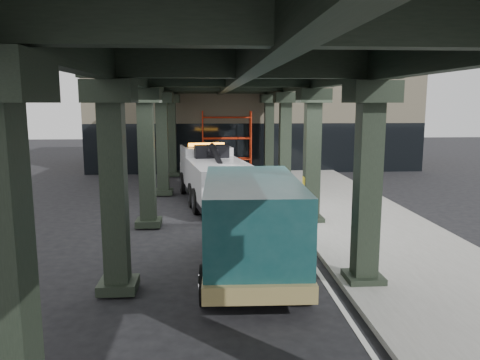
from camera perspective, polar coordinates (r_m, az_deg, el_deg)
name	(u,v)px	position (r m, az deg, el deg)	size (l,w,h in m)	color
ground	(246,241)	(15.54, 0.71, -7.44)	(90.00, 90.00, 0.00)	black
sidewalk	(360,221)	(18.32, 14.40, -4.89)	(5.00, 40.00, 0.15)	gray
lane_stripe	(287,224)	(17.66, 5.70, -5.40)	(0.12, 38.00, 0.01)	silver
viaduct	(230,75)	(16.87, -1.21, 12.66)	(7.40, 32.00, 6.40)	black
building	(250,110)	(34.97, 1.29, 8.58)	(22.00, 10.00, 8.00)	#C6B793
scaffolding	(227,141)	(29.59, -1.63, 4.76)	(3.08, 0.88, 4.00)	red
tow_truck	(213,173)	(21.37, -3.30, 0.81)	(3.51, 8.46, 2.70)	black
towed_van	(251,222)	(12.40, 1.32, -5.12)	(2.74, 6.46, 2.59)	#103A3C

